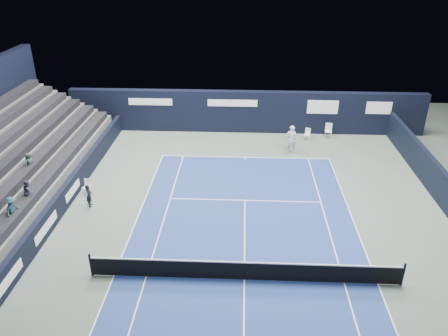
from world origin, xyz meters
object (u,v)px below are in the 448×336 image
object	(u,v)px
folding_chair_back_b	(328,130)
tennis_player	(291,139)
tennis_net	(245,270)
folding_chair_back_a	(307,133)
line_judge_chair	(87,185)

from	to	relation	value
folding_chair_back_b	tennis_player	size ratio (longest dim) A/B	0.56
tennis_net	tennis_player	distance (m)	13.25
folding_chair_back_a	tennis_net	xyz separation A→B (m)	(-4.42, -15.11, 0.02)
tennis_net	tennis_player	world-z (taller)	tennis_player
line_judge_chair	folding_chair_back_a	bearing A→B (deg)	45.25
folding_chair_back_a	line_judge_chair	bearing A→B (deg)	-125.27
folding_chair_back_a	tennis_player	distance (m)	2.65
tennis_net	tennis_player	size ratio (longest dim) A/B	6.76
folding_chair_back_a	folding_chair_back_b	size ratio (longest dim) A/B	0.81
folding_chair_back_b	tennis_player	world-z (taller)	tennis_player
folding_chair_back_a	folding_chair_back_b	world-z (taller)	folding_chair_back_b
folding_chair_back_a	tennis_player	size ratio (longest dim) A/B	0.45
line_judge_chair	tennis_net	size ratio (longest dim) A/B	0.07
tennis_net	folding_chair_back_a	bearing A→B (deg)	73.70
folding_chair_back_a	line_judge_chair	world-z (taller)	folding_chair_back_a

